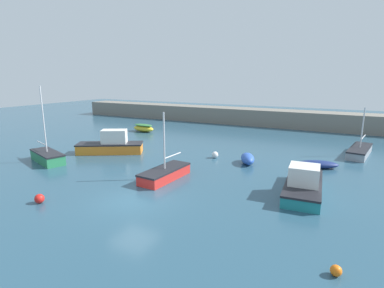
{
  "coord_description": "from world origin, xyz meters",
  "views": [
    {
      "loc": [
        10.34,
        -12.64,
        6.93
      ],
      "look_at": [
        -1.8,
        10.77,
        0.99
      ],
      "focal_mm": 28.0,
      "sensor_mm": 36.0,
      "label": 1
    }
  ],
  "objects_px": {
    "mooring_buoy_red": "(39,199)",
    "sailboat_twin_hulled": "(360,151)",
    "fishing_dinghy_green": "(248,159)",
    "motorboat_with_cabin": "(111,145)",
    "mooring_buoy_white": "(215,155)",
    "cabin_cruiser_white": "(303,184)",
    "rowboat_with_red_cover": "(143,128)",
    "mooring_buoy_orange": "(336,271)",
    "sailboat_tall_mast": "(47,156)",
    "open_tender_yellow": "(318,164)",
    "sailboat_short_mast": "(165,173)"
  },
  "relations": [
    {
      "from": "sailboat_tall_mast",
      "to": "sailboat_short_mast",
      "type": "height_order",
      "value": "sailboat_tall_mast"
    },
    {
      "from": "mooring_buoy_red",
      "to": "open_tender_yellow",
      "type": "bearing_deg",
      "value": 47.43
    },
    {
      "from": "sailboat_tall_mast",
      "to": "mooring_buoy_white",
      "type": "xyz_separation_m",
      "value": [
        11.83,
        7.58,
        -0.19
      ]
    },
    {
      "from": "sailboat_tall_mast",
      "to": "fishing_dinghy_green",
      "type": "xyz_separation_m",
      "value": [
        14.88,
        7.18,
        -0.05
      ]
    },
    {
      "from": "fishing_dinghy_green",
      "to": "mooring_buoy_white",
      "type": "relative_size",
      "value": 4.29
    },
    {
      "from": "sailboat_twin_hulled",
      "to": "fishing_dinghy_green",
      "type": "bearing_deg",
      "value": -39.57
    },
    {
      "from": "motorboat_with_cabin",
      "to": "mooring_buoy_orange",
      "type": "relative_size",
      "value": 14.93
    },
    {
      "from": "open_tender_yellow",
      "to": "sailboat_twin_hulled",
      "type": "height_order",
      "value": "sailboat_twin_hulled"
    },
    {
      "from": "sailboat_tall_mast",
      "to": "sailboat_short_mast",
      "type": "relative_size",
      "value": 1.34
    },
    {
      "from": "open_tender_yellow",
      "to": "mooring_buoy_orange",
      "type": "distance_m",
      "value": 13.8
    },
    {
      "from": "sailboat_short_mast",
      "to": "motorboat_with_cabin",
      "type": "height_order",
      "value": "sailboat_short_mast"
    },
    {
      "from": "fishing_dinghy_green",
      "to": "motorboat_with_cabin",
      "type": "xyz_separation_m",
      "value": [
        -12.3,
        -2.38,
        0.33
      ]
    },
    {
      "from": "sailboat_twin_hulled",
      "to": "mooring_buoy_orange",
      "type": "distance_m",
      "value": 19.47
    },
    {
      "from": "fishing_dinghy_green",
      "to": "sailboat_tall_mast",
      "type": "bearing_deg",
      "value": 90.71
    },
    {
      "from": "mooring_buoy_orange",
      "to": "mooring_buoy_red",
      "type": "relative_size",
      "value": 0.77
    },
    {
      "from": "sailboat_tall_mast",
      "to": "fishing_dinghy_green",
      "type": "height_order",
      "value": "sailboat_tall_mast"
    },
    {
      "from": "mooring_buoy_orange",
      "to": "mooring_buoy_white",
      "type": "bearing_deg",
      "value": 128.53
    },
    {
      "from": "mooring_buoy_red",
      "to": "sailboat_twin_hulled",
      "type": "bearing_deg",
      "value": 51.25
    },
    {
      "from": "motorboat_with_cabin",
      "to": "mooring_buoy_red",
      "type": "height_order",
      "value": "motorboat_with_cabin"
    },
    {
      "from": "open_tender_yellow",
      "to": "mooring_buoy_white",
      "type": "bearing_deg",
      "value": -9.11
    },
    {
      "from": "rowboat_with_red_cover",
      "to": "motorboat_with_cabin",
      "type": "distance_m",
      "value": 11.17
    },
    {
      "from": "cabin_cruiser_white",
      "to": "fishing_dinghy_green",
      "type": "bearing_deg",
      "value": 42.25
    },
    {
      "from": "rowboat_with_red_cover",
      "to": "mooring_buoy_white",
      "type": "distance_m",
      "value": 15.32
    },
    {
      "from": "cabin_cruiser_white",
      "to": "sailboat_twin_hulled",
      "type": "bearing_deg",
      "value": -19.18
    },
    {
      "from": "sailboat_tall_mast",
      "to": "mooring_buoy_red",
      "type": "bearing_deg",
      "value": -21.26
    },
    {
      "from": "sailboat_tall_mast",
      "to": "rowboat_with_red_cover",
      "type": "relative_size",
      "value": 1.86
    },
    {
      "from": "open_tender_yellow",
      "to": "motorboat_with_cabin",
      "type": "xyz_separation_m",
      "value": [
        -17.51,
        -3.83,
        0.47
      ]
    },
    {
      "from": "open_tender_yellow",
      "to": "mooring_buoy_red",
      "type": "height_order",
      "value": "open_tender_yellow"
    },
    {
      "from": "motorboat_with_cabin",
      "to": "rowboat_with_red_cover",
      "type": "bearing_deg",
      "value": -99.17
    },
    {
      "from": "rowboat_with_red_cover",
      "to": "sailboat_short_mast",
      "type": "distance_m",
      "value": 18.92
    },
    {
      "from": "sailboat_twin_hulled",
      "to": "mooring_buoy_red",
      "type": "xyz_separation_m",
      "value": [
        -16.17,
        -20.15,
        -0.14
      ]
    },
    {
      "from": "mooring_buoy_white",
      "to": "mooring_buoy_orange",
      "type": "xyz_separation_m",
      "value": [
        10.06,
        -12.64,
        -0.08
      ]
    },
    {
      "from": "sailboat_short_mast",
      "to": "sailboat_twin_hulled",
      "type": "height_order",
      "value": "sailboat_short_mast"
    },
    {
      "from": "sailboat_short_mast",
      "to": "mooring_buoy_red",
      "type": "distance_m",
      "value": 7.81
    },
    {
      "from": "mooring_buoy_white",
      "to": "mooring_buoy_red",
      "type": "relative_size",
      "value": 1.07
    },
    {
      "from": "sailboat_short_mast",
      "to": "mooring_buoy_orange",
      "type": "relative_size",
      "value": 11.41
    },
    {
      "from": "cabin_cruiser_white",
      "to": "mooring_buoy_white",
      "type": "distance_m",
      "value": 9.46
    },
    {
      "from": "cabin_cruiser_white",
      "to": "mooring_buoy_red",
      "type": "relative_size",
      "value": 11.06
    },
    {
      "from": "rowboat_with_red_cover",
      "to": "cabin_cruiser_white",
      "type": "relative_size",
      "value": 0.57
    },
    {
      "from": "mooring_buoy_white",
      "to": "cabin_cruiser_white",
      "type": "bearing_deg",
      "value": -32.75
    },
    {
      "from": "motorboat_with_cabin",
      "to": "mooring_buoy_orange",
      "type": "bearing_deg",
      "value": 122.67
    },
    {
      "from": "fishing_dinghy_green",
      "to": "cabin_cruiser_white",
      "type": "xyz_separation_m",
      "value": [
        4.91,
        -4.71,
        0.2
      ]
    },
    {
      "from": "sailboat_twin_hulled",
      "to": "motorboat_with_cabin",
      "type": "height_order",
      "value": "sailboat_twin_hulled"
    },
    {
      "from": "rowboat_with_red_cover",
      "to": "mooring_buoy_orange",
      "type": "distance_m",
      "value": 30.91
    },
    {
      "from": "open_tender_yellow",
      "to": "mooring_buoy_white",
      "type": "relative_size",
      "value": 5.62
    },
    {
      "from": "sailboat_short_mast",
      "to": "rowboat_with_red_cover",
      "type": "bearing_deg",
      "value": -135.07
    },
    {
      "from": "mooring_buoy_white",
      "to": "mooring_buoy_orange",
      "type": "relative_size",
      "value": 1.4
    },
    {
      "from": "sailboat_twin_hulled",
      "to": "mooring_buoy_white",
      "type": "distance_m",
      "value": 13.11
    },
    {
      "from": "rowboat_with_red_cover",
      "to": "sailboat_twin_hulled",
      "type": "height_order",
      "value": "sailboat_twin_hulled"
    },
    {
      "from": "rowboat_with_red_cover",
      "to": "fishing_dinghy_green",
      "type": "bearing_deg",
      "value": 161.55
    }
  ]
}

